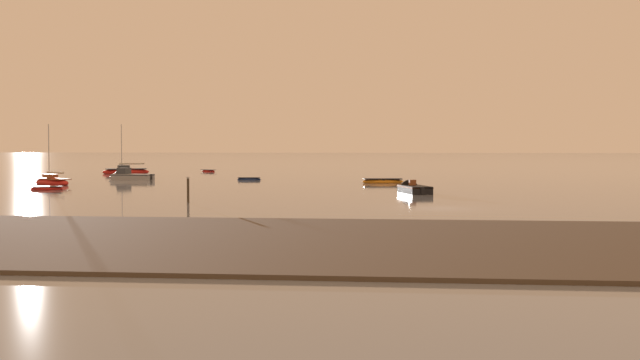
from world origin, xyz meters
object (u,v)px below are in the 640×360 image
motorboat_moored_3 (412,190)px  rowboat_moored_0 (249,179)px  rowboat_moored_1 (383,181)px  sailboat_moored_1 (52,182)px  sailboat_moored_2 (126,171)px  motorboat_moored_1 (126,177)px  mooring_post_left (188,190)px  rowboat_moored_5 (208,171)px  rowboat_moored_4 (46,189)px

motorboat_moored_3 → rowboat_moored_0: bearing=21.9°
rowboat_moored_0 → rowboat_moored_1: rowboat_moored_1 is taller
sailboat_moored_1 → sailboat_moored_2: 33.34m
motorboat_moored_1 → sailboat_moored_2: sailboat_moored_2 is taller
rowboat_moored_1 → mooring_post_left: size_ratio=2.28×
sailboat_moored_2 → motorboat_moored_3: size_ratio=1.37×
rowboat_moored_1 → rowboat_moored_5: rowboat_moored_1 is taller
motorboat_moored_1 → motorboat_moored_3: (34.16, -22.94, -0.08)m
motorboat_moored_3 → rowboat_moored_4: bearing=71.8°
rowboat_moored_4 → mooring_post_left: size_ratio=1.59×
motorboat_moored_3 → rowboat_moored_4: motorboat_moored_3 is taller
motorboat_moored_1 → rowboat_moored_4: 22.25m
sailboat_moored_2 → motorboat_moored_3: 60.40m
rowboat_moored_0 → sailboat_moored_1: (-18.68, -13.18, 0.17)m
rowboat_moored_0 → sailboat_moored_1: sailboat_moored_1 is taller
rowboat_moored_0 → rowboat_moored_1: 17.30m
sailboat_moored_1 → rowboat_moored_0: bearing=-108.3°
motorboat_moored_3 → mooring_post_left: mooring_post_left is taller
rowboat_moored_0 → motorboat_moored_1: 14.96m
rowboat_moored_1 → sailboat_moored_1: (-34.87, -7.09, 0.10)m
motorboat_moored_3 → mooring_post_left: bearing=113.6°
rowboat_moored_0 → motorboat_moored_3: bearing=-55.3°
rowboat_moored_1 → motorboat_moored_3: size_ratio=0.85×
mooring_post_left → rowboat_moored_1: bearing=67.3°
sailboat_moored_2 → rowboat_moored_5: (10.15, 9.23, -0.20)m
sailboat_moored_2 → rowboat_moored_1: bearing=117.8°
rowboat_moored_0 → rowboat_moored_1: size_ratio=0.62×
motorboat_moored_1 → mooring_post_left: mooring_post_left is taller
rowboat_moored_1 → mooring_post_left: 34.41m
rowboat_moored_0 → sailboat_moored_1: size_ratio=0.43×
rowboat_moored_1 → sailboat_moored_2: bearing=-42.3°
rowboat_moored_0 → motorboat_moored_3: (19.24, -23.82, 0.12)m
rowboat_moored_4 → mooring_post_left: bearing=-54.3°
rowboat_moored_0 → rowboat_moored_4: (-14.70, -23.13, 0.01)m
rowboat_moored_1 → rowboat_moored_5: bearing=-59.4°
sailboat_moored_2 → rowboat_moored_4: sailboat_moored_2 is taller
motorboat_moored_1 → rowboat_moored_0: bearing=-167.9°
rowboat_moored_1 → sailboat_moored_1: sailboat_moored_1 is taller
motorboat_moored_1 → motorboat_moored_3: motorboat_moored_1 is taller
rowboat_moored_0 → rowboat_moored_4: 27.41m
motorboat_moored_3 → rowboat_moored_1: bearing=-7.3°
sailboat_moored_2 → mooring_post_left: sailboat_moored_2 is taller
motorboat_moored_1 → rowboat_moored_1: (31.12, -5.21, -0.13)m
sailboat_moored_1 → rowboat_moored_4: sailboat_moored_1 is taller
rowboat_moored_5 → rowboat_moored_0: bearing=-27.6°
sailboat_moored_2 → rowboat_moored_5: sailboat_moored_2 is taller
rowboat_moored_1 → rowboat_moored_5: (-28.42, 35.27, -0.06)m
rowboat_moored_1 → motorboat_moored_3: 17.99m
rowboat_moored_4 → sailboat_moored_1: bearing=97.4°
rowboat_moored_1 → rowboat_moored_5: 45.30m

